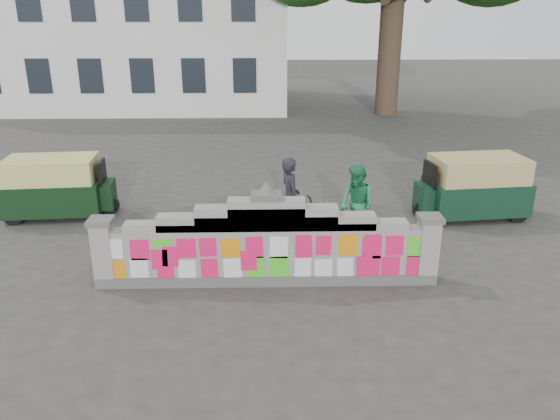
{
  "coord_description": "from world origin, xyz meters",
  "views": [
    {
      "loc": [
        0.02,
        -9.31,
        4.88
      ],
      "look_at": [
        0.27,
        1.0,
        1.1
      ],
      "focal_mm": 35.0,
      "sensor_mm": 36.0,
      "label": 1
    }
  ],
  "objects_px": {
    "rickshaw_left": "(56,186)",
    "rickshaw_right": "(473,186)",
    "cyclist_bike": "(290,225)",
    "cyclist_rider": "(290,209)",
    "pedestrian": "(356,205)"
  },
  "relations": [
    {
      "from": "rickshaw_left",
      "to": "rickshaw_right",
      "type": "xyz_separation_m",
      "value": [
        10.34,
        -0.31,
        0.02
      ]
    },
    {
      "from": "cyclist_bike",
      "to": "cyclist_rider",
      "type": "bearing_deg",
      "value": 72.5
    },
    {
      "from": "cyclist_bike",
      "to": "cyclist_rider",
      "type": "height_order",
      "value": "cyclist_rider"
    },
    {
      "from": "cyclist_bike",
      "to": "rickshaw_right",
      "type": "height_order",
      "value": "rickshaw_right"
    },
    {
      "from": "cyclist_bike",
      "to": "cyclist_rider",
      "type": "relative_size",
      "value": 1.12
    },
    {
      "from": "cyclist_bike",
      "to": "rickshaw_right",
      "type": "bearing_deg",
      "value": -86.45
    },
    {
      "from": "cyclist_bike",
      "to": "pedestrian",
      "type": "bearing_deg",
      "value": -98.47
    },
    {
      "from": "pedestrian",
      "to": "rickshaw_left",
      "type": "bearing_deg",
      "value": -136.57
    },
    {
      "from": "cyclist_bike",
      "to": "rickshaw_left",
      "type": "bearing_deg",
      "value": 52.5
    },
    {
      "from": "rickshaw_left",
      "to": "rickshaw_right",
      "type": "bearing_deg",
      "value": -6.35
    },
    {
      "from": "cyclist_bike",
      "to": "pedestrian",
      "type": "height_order",
      "value": "pedestrian"
    },
    {
      "from": "cyclist_bike",
      "to": "rickshaw_left",
      "type": "xyz_separation_m",
      "value": [
        -5.72,
        2.08,
        0.26
      ]
    },
    {
      "from": "cyclist_rider",
      "to": "rickshaw_right",
      "type": "bearing_deg",
      "value": -86.45
    },
    {
      "from": "cyclist_rider",
      "to": "rickshaw_left",
      "type": "xyz_separation_m",
      "value": [
        -5.72,
        2.08,
        -0.11
      ]
    },
    {
      "from": "cyclist_bike",
      "to": "rickshaw_left",
      "type": "height_order",
      "value": "rickshaw_left"
    }
  ]
}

